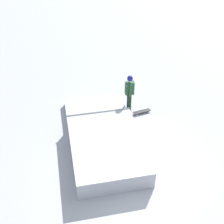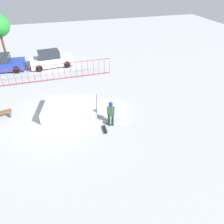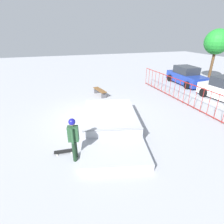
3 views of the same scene
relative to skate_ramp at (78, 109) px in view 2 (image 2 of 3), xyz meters
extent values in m
plane|color=#A8AAB2|center=(-1.56, -0.26, -0.32)|extent=(60.00, 60.00, 0.00)
cube|color=#B0B3BB|center=(-0.47, 0.11, 0.03)|extent=(4.11, 3.37, 0.70)
cube|color=#B0B3BB|center=(2.16, -0.52, -0.17)|extent=(2.36, 2.95, 0.30)
cylinder|color=gray|center=(1.28, -0.31, 0.38)|extent=(0.69, 2.55, 0.08)
cylinder|color=black|center=(1.89, -2.01, 0.09)|extent=(0.15, 0.15, 0.82)
cylinder|color=black|center=(1.68, -1.96, 0.09)|extent=(0.15, 0.15, 0.82)
cube|color=#264C2D|center=(1.79, -1.99, 0.80)|extent=(0.31, 0.42, 0.60)
cylinder|color=#264C2D|center=(1.96, -2.03, 0.80)|extent=(0.09, 0.09, 0.60)
cylinder|color=#264C2D|center=(1.62, -1.94, 0.80)|extent=(0.09, 0.09, 0.60)
sphere|color=tan|center=(1.79, -1.99, 1.25)|extent=(0.22, 0.22, 0.22)
sphere|color=navy|center=(1.79, -1.99, 1.28)|extent=(0.25, 0.25, 0.25)
cube|color=black|center=(1.28, -2.38, -0.23)|extent=(0.24, 0.81, 0.02)
cylinder|color=silver|center=(1.38, -2.66, -0.29)|extent=(0.03, 0.06, 0.06)
cylinder|color=silver|center=(1.15, -2.65, -0.29)|extent=(0.03, 0.06, 0.06)
cylinder|color=silver|center=(1.41, -2.10, -0.29)|extent=(0.03, 0.06, 0.06)
cylinder|color=silver|center=(1.18, -2.09, -0.29)|extent=(0.03, 0.06, 0.06)
cylinder|color=maroon|center=(-1.56, 5.76, 1.13)|extent=(10.92, 0.21, 0.05)
cylinder|color=maroon|center=(-1.56, 5.76, -0.22)|extent=(10.92, 0.21, 0.05)
cylinder|color=maroon|center=(-5.45, 5.70, 0.43)|extent=(0.03, 0.03, 1.50)
cylinder|color=maroon|center=(-4.93, 5.71, 0.43)|extent=(0.03, 0.03, 1.50)
cylinder|color=maroon|center=(-4.42, 5.71, 0.43)|extent=(0.03, 0.03, 1.50)
cylinder|color=maroon|center=(-3.90, 5.72, 0.43)|extent=(0.03, 0.03, 1.50)
cylinder|color=maroon|center=(-3.38, 5.73, 0.43)|extent=(0.03, 0.03, 1.50)
cylinder|color=maroon|center=(-2.86, 5.74, 0.43)|extent=(0.03, 0.03, 1.50)
cylinder|color=maroon|center=(-2.34, 5.74, 0.43)|extent=(0.03, 0.03, 1.50)
cylinder|color=maroon|center=(-1.82, 5.75, 0.43)|extent=(0.03, 0.03, 1.50)
cylinder|color=maroon|center=(-1.30, 5.76, 0.43)|extent=(0.03, 0.03, 1.50)
cylinder|color=maroon|center=(-0.78, 5.77, 0.43)|extent=(0.03, 0.03, 1.50)
cylinder|color=maroon|center=(-0.26, 5.78, 0.43)|extent=(0.03, 0.03, 1.50)
cylinder|color=maroon|center=(0.26, 5.78, 0.43)|extent=(0.03, 0.03, 1.50)
cylinder|color=maroon|center=(0.78, 5.79, 0.43)|extent=(0.03, 0.03, 1.50)
cylinder|color=maroon|center=(1.30, 5.80, 0.43)|extent=(0.03, 0.03, 1.50)
cylinder|color=maroon|center=(1.82, 5.81, 0.43)|extent=(0.03, 0.03, 1.50)
cylinder|color=maroon|center=(2.34, 5.81, 0.43)|extent=(0.03, 0.03, 1.50)
cylinder|color=maroon|center=(2.86, 5.82, 0.43)|extent=(0.03, 0.03, 1.50)
cylinder|color=maroon|center=(3.38, 5.83, 0.43)|extent=(0.03, 0.03, 1.50)
cylinder|color=maroon|center=(3.90, 5.84, 0.43)|extent=(0.03, 0.03, 1.50)
cube|color=#4C4C51|center=(-4.47, 0.88, -0.11)|extent=(0.08, 0.36, 0.42)
cube|color=#1E3899|center=(-5.82, 9.20, 0.24)|extent=(4.19, 1.92, 0.80)
cylinder|color=black|center=(-4.42, 9.98, 0.00)|extent=(0.65, 0.25, 0.64)
cylinder|color=black|center=(-4.51, 8.28, 0.00)|extent=(0.65, 0.25, 0.64)
cube|color=white|center=(-1.20, 9.07, 0.24)|extent=(4.24, 2.07, 0.80)
cube|color=#262B33|center=(-1.40, 9.05, 0.96)|extent=(2.13, 1.68, 0.64)
cylinder|color=black|center=(0.06, 10.04, 0.00)|extent=(0.66, 0.28, 0.64)
cylinder|color=black|center=(0.22, 8.35, 0.00)|extent=(0.66, 0.28, 0.64)
cylinder|color=black|center=(-2.63, 9.79, 0.00)|extent=(0.66, 0.28, 0.64)
cylinder|color=black|center=(-2.47, 8.10, 0.00)|extent=(0.66, 0.28, 0.64)
cylinder|color=brown|center=(-5.68, 11.71, 1.19)|extent=(0.24, 0.24, 3.02)
camera|label=1|loc=(-7.92, 3.37, 8.00)|focal=49.11mm
camera|label=2|loc=(-1.23, -12.69, 8.23)|focal=35.04mm
camera|label=3|loc=(7.39, -2.33, 4.15)|focal=28.22mm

